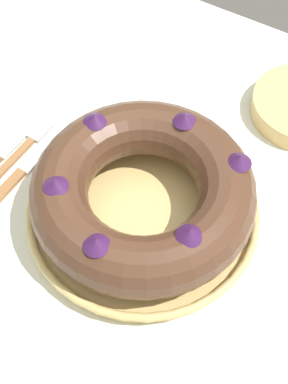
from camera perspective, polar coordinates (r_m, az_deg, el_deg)
The scene contains 6 objects.
ground_plane at distance 1.47m, azimuth -0.85°, elevation -19.12°, with size 8.00×8.00×0.00m, color #4C4742.
dining_table at distance 0.85m, azimuth -1.40°, elevation -7.31°, with size 1.52×1.07×0.74m.
serving_dish at distance 0.78m, azimuth 0.00°, elevation -2.26°, with size 0.34×0.34×0.03m.
bundt_cake at distance 0.74m, azimuth -0.00°, elevation 0.03°, with size 0.31×0.31×0.09m.
fork at distance 0.89m, azimuth -12.99°, elevation 4.25°, with size 0.02×0.21×0.01m.
cake_knife at distance 0.86m, azimuth -13.00°, elevation 2.01°, with size 0.02×0.19×0.01m.
Camera 1 is at (0.22, -0.32, 1.41)m, focal length 50.00 mm.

